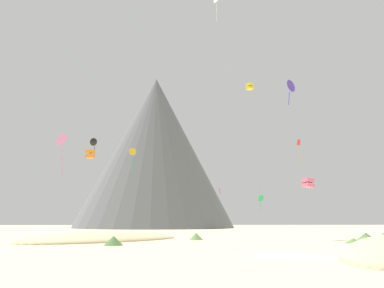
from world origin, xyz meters
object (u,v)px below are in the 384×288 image
at_px(kite_black_mid, 94,142).
at_px(kite_yellow_high, 250,87).
at_px(kite_red_mid, 299,146).
at_px(kite_indigo_mid, 290,86).
at_px(kite_gold_mid, 132,152).
at_px(kite_orange_low, 90,154).
at_px(bush_ridge_crest, 366,237).
at_px(bush_mid_center, 354,241).
at_px(kite_rainbow_low, 308,183).
at_px(bush_low_patch, 196,236).
at_px(bush_near_left, 114,241).
at_px(kite_pink_low, 62,141).
at_px(rock_massif, 159,157).
at_px(kite_green_low, 261,199).
at_px(kite_magenta_low, 220,191).

bearing_deg(kite_black_mid, kite_yellow_high, -26.85).
bearing_deg(kite_red_mid, kite_indigo_mid, -3.75).
bearing_deg(kite_gold_mid, kite_orange_low, 42.19).
xyz_separation_m(kite_orange_low, kite_red_mid, (41.42, 19.95, 5.55)).
relative_size(bush_ridge_crest, kite_gold_mid, 0.49).
bearing_deg(bush_ridge_crest, bush_mid_center, -127.53).
distance_m(kite_gold_mid, kite_rainbow_low, 36.94).
bearing_deg(bush_low_patch, kite_rainbow_low, -0.55).
distance_m(bush_near_left, kite_pink_low, 21.78).
bearing_deg(kite_rainbow_low, kite_orange_low, -136.83).
xyz_separation_m(rock_massif, kite_yellow_high, (20.65, -51.53, 8.05)).
bearing_deg(kite_rainbow_low, bush_low_patch, -111.71).
bearing_deg(kite_rainbow_low, bush_ridge_crest, 38.84).
bearing_deg(kite_pink_low, kite_orange_low, -71.29).
xyz_separation_m(kite_green_low, kite_red_mid, (11.55, 11.26, 12.22)).
height_order(kite_indigo_mid, kite_black_mid, kite_indigo_mid).
height_order(bush_low_patch, kite_green_low, kite_green_low).
distance_m(kite_indigo_mid, kite_yellow_high, 41.55).
bearing_deg(bush_ridge_crest, kite_yellow_high, 97.97).
bearing_deg(kite_gold_mid, kite_red_mid, 172.00).
relative_size(bush_ridge_crest, rock_massif, 0.03).
bearing_deg(kite_pink_low, kite_gold_mid, -79.80).
xyz_separation_m(kite_magenta_low, kite_black_mid, (-21.34, 24.71, 11.23)).
distance_m(bush_ridge_crest, kite_black_mid, 52.09).
xyz_separation_m(bush_low_patch, kite_orange_low, (-16.00, 14.51, 12.51)).
bearing_deg(kite_gold_mid, kite_magenta_low, 99.68).
xyz_separation_m(kite_green_low, kite_yellow_high, (0.92, 11.23, 25.54)).
bearing_deg(kite_rainbow_low, kite_black_mid, -152.20).
relative_size(bush_ridge_crest, kite_yellow_high, 1.42).
bearing_deg(kite_red_mid, kite_gold_mid, -60.70).
distance_m(rock_massif, kite_black_mid, 59.51).
bearing_deg(bush_mid_center, kite_black_mid, 132.70).
xyz_separation_m(kite_indigo_mid, kite_red_mid, (14.22, 39.23, -0.01)).
xyz_separation_m(bush_mid_center, kite_rainbow_low, (-1.51, 8.54, 6.88)).
height_order(kite_pink_low, kite_magenta_low, kite_pink_low).
xyz_separation_m(bush_mid_center, kite_green_low, (-2.13, 31.87, 6.00)).
relative_size(bush_near_left, kite_pink_low, 0.33).
bearing_deg(bush_near_left, kite_orange_low, 105.79).
xyz_separation_m(kite_pink_low, kite_red_mid, (43.48, 30.16, 5.37)).
bearing_deg(kite_magenta_low, bush_ridge_crest, -56.72).
bearing_deg(kite_indigo_mid, kite_orange_low, -72.37).
bearing_deg(kite_yellow_high, bush_mid_center, -117.61).
distance_m(bush_near_left, kite_gold_mid, 39.86).
distance_m(kite_orange_low, kite_magenta_low, 23.46).
height_order(kite_orange_low, kite_black_mid, kite_black_mid).
relative_size(bush_mid_center, kite_yellow_high, 1.17).
distance_m(kite_indigo_mid, kite_orange_low, 33.80).
xyz_separation_m(bush_mid_center, kite_orange_low, (-32.00, 23.19, 12.68)).
xyz_separation_m(bush_near_left, kite_gold_mid, (-1.31, 37.00, 14.79)).
height_order(kite_yellow_high, kite_red_mid, kite_yellow_high).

